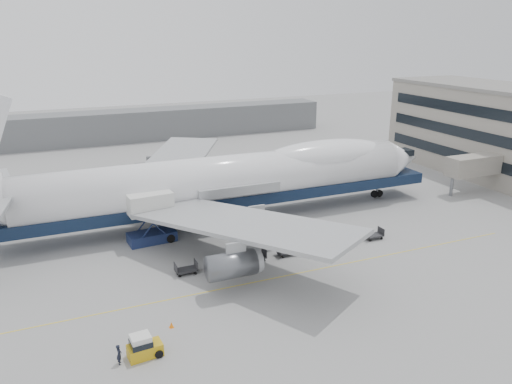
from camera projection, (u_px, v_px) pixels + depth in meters
name	position (u px, v px, depth m)	size (l,w,h in m)	color
ground	(259.00, 254.00, 57.27)	(260.00, 260.00, 0.00)	gray
apron_line	(282.00, 276.00, 52.01)	(60.00, 0.15, 0.01)	gold
hangar	(97.00, 128.00, 113.76)	(110.00, 8.00, 7.00)	slate
airliner	(228.00, 180.00, 66.30)	(67.00, 55.30, 19.98)	white
catering_truck	(150.00, 215.00, 59.68)	(5.86, 4.28, 6.24)	navy
baggage_tug	(143.00, 347.00, 38.95)	(2.76, 1.63, 1.94)	#C19712
ground_worker	(119.00, 354.00, 38.08)	(0.61, 0.40, 1.68)	black
traffic_cone	(171.00, 325.00, 42.98)	(0.38, 0.38, 0.55)	orange
dolly_0	(186.00, 269.00, 52.48)	(2.30, 1.35, 1.30)	#2D2D30
dolly_1	(222.00, 263.00, 53.96)	(2.30, 1.35, 1.30)	#2D2D30
dolly_2	(255.00, 256.00, 55.44)	(2.30, 1.35, 1.30)	#2D2D30
dolly_3	(287.00, 251.00, 56.92)	(2.30, 1.35, 1.30)	#2D2D30
dolly_4	(317.00, 245.00, 58.40)	(2.30, 1.35, 1.30)	#2D2D30
dolly_5	(346.00, 240.00, 59.87)	(2.30, 1.35, 1.30)	#2D2D30
dolly_6	(373.00, 235.00, 61.35)	(2.30, 1.35, 1.30)	#2D2D30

